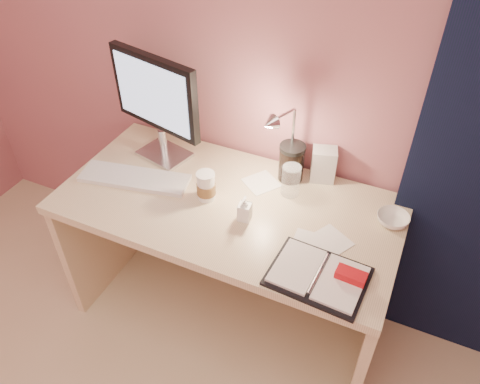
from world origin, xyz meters
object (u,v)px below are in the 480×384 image
at_px(coffee_cup, 206,187).
at_px(product_box, 323,165).
at_px(dark_jar, 291,164).
at_px(clear_cup, 291,180).
at_px(lotion_bottle, 245,208).
at_px(keyboard, 135,178).
at_px(desk_lamp, 294,144).
at_px(bowl, 393,219).
at_px(desk, 236,229).
at_px(monitor, 157,99).
at_px(planner, 321,276).

relative_size(coffee_cup, product_box, 0.83).
height_order(dark_jar, product_box, same).
bearing_deg(product_box, clear_cup, -138.51).
relative_size(lotion_bottle, product_box, 0.72).
bearing_deg(dark_jar, product_box, 22.81).
relative_size(keyboard, desk_lamp, 1.36).
bearing_deg(coffee_cup, bowl, 12.89).
bearing_deg(desk, lotion_bottle, -52.61).
xyz_separation_m(coffee_cup, lotion_bottle, (0.19, -0.05, -0.00)).
relative_size(keyboard, lotion_bottle, 4.31).
bearing_deg(clear_cup, monitor, 179.03).
height_order(monitor, coffee_cup, monitor).
bearing_deg(planner, coffee_cup, 162.45).
distance_m(bowl, product_box, 0.37).
bearing_deg(keyboard, product_box, 13.95).
distance_m(clear_cup, lotion_bottle, 0.25).
distance_m(dark_jar, desk_lamp, 0.15).
xyz_separation_m(lotion_bottle, product_box, (0.20, 0.37, 0.02)).
bearing_deg(lotion_bottle, bowl, 22.12).
height_order(planner, coffee_cup, coffee_cup).
bearing_deg(dark_jar, desk, -134.38).
xyz_separation_m(keyboard, dark_jar, (0.61, 0.29, 0.07)).
xyz_separation_m(coffee_cup, clear_cup, (0.30, 0.17, 0.01)).
bearing_deg(lotion_bottle, product_box, 61.56).
bearing_deg(lotion_bottle, planner, -24.22).
bearing_deg(clear_cup, desk_lamp, 106.44).
relative_size(planner, desk_lamp, 0.98).
relative_size(desk, desk_lamp, 4.01).
bearing_deg(planner, keyboard, 171.57).
relative_size(planner, product_box, 2.26).
bearing_deg(desk, monitor, 166.63).
xyz_separation_m(planner, dark_jar, (-0.29, 0.48, 0.06)).
bearing_deg(coffee_cup, keyboard, -175.72).
distance_m(desk, dark_jar, 0.40).
relative_size(coffee_cup, desk_lamp, 0.36).
xyz_separation_m(desk, bowl, (0.64, 0.08, 0.25)).
relative_size(dark_jar, desk_lamp, 0.43).
distance_m(planner, clear_cup, 0.46).
bearing_deg(monitor, bowl, 12.75).
xyz_separation_m(bowl, desk_lamp, (-0.44, 0.05, 0.20)).
height_order(desk, coffee_cup, coffee_cup).
height_order(keyboard, product_box, product_box).
height_order(dark_jar, desk_lamp, desk_lamp).
bearing_deg(monitor, planner, -10.74).
bearing_deg(monitor, desk, 0.24).
xyz_separation_m(desk, planner, (0.46, -0.30, 0.24)).
bearing_deg(keyboard, monitor, 72.56).
bearing_deg(bowl, planner, -114.49).
bearing_deg(bowl, clear_cup, 179.30).
bearing_deg(desk, coffee_cup, -136.92).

